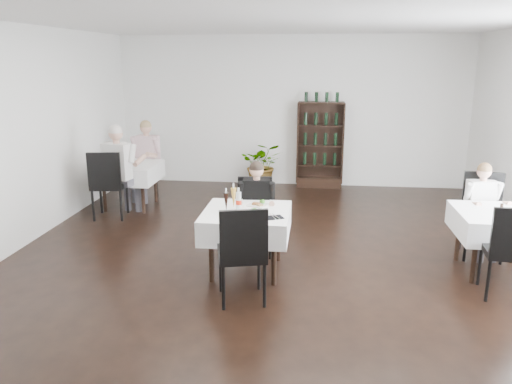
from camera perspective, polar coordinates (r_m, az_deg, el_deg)
room_shell at (r=5.77m, az=1.83°, el=4.67°), size 9.00×9.00×9.00m
wine_shelf at (r=10.12m, az=7.33°, el=5.25°), size 0.90×0.28×1.75m
main_table at (r=6.03m, az=-1.09°, el=-3.52°), size 1.03×1.03×0.77m
left_table at (r=8.97m, az=-14.25°, el=2.19°), size 0.98×0.98×0.77m
right_table at (r=6.64m, az=25.94°, el=-3.32°), size 0.98×0.98×0.77m
potted_tree at (r=10.13m, az=0.74°, el=3.15°), size 0.86×0.76×0.92m
main_chair_far at (r=6.66m, az=-0.12°, el=-2.13°), size 0.51×0.51×1.01m
main_chair_near at (r=5.23m, az=-1.55°, el=-6.51°), size 0.60×0.60×1.08m
left_chair_far at (r=9.47m, az=-12.43°, el=2.19°), size 0.48×0.48×0.87m
left_chair_near at (r=8.36m, az=-16.63°, el=1.26°), size 0.58×0.58×1.12m
right_chair_far at (r=7.18m, az=24.50°, el=-1.81°), size 0.56×0.56×1.10m
right_chair_near at (r=5.98m, az=27.09°, el=-5.53°), size 0.53×0.53×1.06m
diner_main at (r=6.46m, az=0.03°, el=-1.18°), size 0.49×0.50×1.26m
diner_left_far at (r=9.37m, az=-12.54°, el=4.24°), size 0.60×0.62×1.46m
diner_left_near at (r=8.40m, az=-15.22°, el=3.16°), size 0.63×0.66×1.53m
diner_right_far at (r=7.12m, az=24.51°, el=-1.14°), size 0.51×0.53×1.24m
plate_far at (r=6.19m, az=0.32°, el=-1.42°), size 0.29×0.29×0.07m
plate_near at (r=5.80m, az=-0.77°, el=-2.52°), size 0.26×0.26×0.08m
pilsner_dark at (r=5.96m, az=-3.43°, el=-1.09°), size 0.07×0.07×0.28m
pilsner_lager at (r=6.09m, az=-2.57°, el=-0.63°), size 0.07×0.07×0.31m
coke_bottle at (r=6.00m, az=-2.01°, el=-1.03°), size 0.07×0.07×0.27m
napkin_cutlery at (r=5.73m, az=2.13°, el=-2.90°), size 0.23×0.21×0.02m
pepper_mill at (r=6.65m, az=26.26°, el=-1.58°), size 0.04×0.04×0.09m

